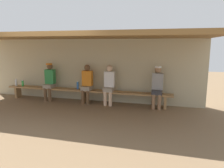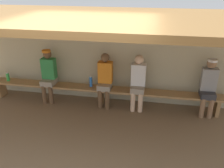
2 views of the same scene
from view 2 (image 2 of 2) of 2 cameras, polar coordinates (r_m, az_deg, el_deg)
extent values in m
plane|color=brown|center=(4.90, -6.61, -13.44)|extent=(24.00, 24.00, 0.00)
cube|color=#B7AD8C|center=(6.12, -1.76, 6.27)|extent=(8.00, 0.20, 2.20)
cube|color=brown|center=(4.62, -5.44, 15.10)|extent=(8.00, 2.80, 0.12)
cube|color=#9E7547|center=(5.96, -2.59, -1.15)|extent=(6.00, 0.36, 0.05)
cube|color=#9E7547|center=(7.15, -24.58, -1.01)|extent=(0.08, 0.29, 0.41)
cube|color=#9E7547|center=(6.06, -2.55, -3.11)|extent=(0.08, 0.29, 0.41)
cube|color=#9E7547|center=(6.12, 23.54, -4.99)|extent=(0.08, 0.29, 0.41)
cube|color=#333338|center=(5.90, 21.58, -2.18)|extent=(0.32, 0.40, 0.14)
cylinder|color=#8C6647|center=(5.87, 20.55, -5.34)|extent=(0.11, 0.11, 0.48)
cylinder|color=#8C6647|center=(5.91, 22.27, -5.44)|extent=(0.11, 0.11, 0.48)
cube|color=gray|center=(5.85, 21.94, 1.07)|extent=(0.34, 0.20, 0.52)
sphere|color=#8C6647|center=(5.72, 22.51, 4.47)|extent=(0.21, 0.21, 0.21)
cylinder|color=white|center=(5.66, 22.73, 5.20)|extent=(0.21, 0.21, 0.05)
cube|color=gray|center=(6.33, -14.68, 0.54)|extent=(0.32, 0.40, 0.14)
cylinder|color=brown|center=(6.35, -15.73, -2.37)|extent=(0.11, 0.11, 0.48)
cylinder|color=brown|center=(6.28, -14.25, -2.52)|extent=(0.11, 0.11, 0.48)
cube|color=#2D8442|center=(6.27, -14.70, 3.59)|extent=(0.34, 0.20, 0.52)
sphere|color=brown|center=(6.16, -15.06, 6.81)|extent=(0.21, 0.21, 0.21)
cylinder|color=orange|center=(6.10, -15.31, 7.51)|extent=(0.21, 0.21, 0.05)
cube|color=gray|center=(5.88, -1.71, -0.47)|extent=(0.32, 0.40, 0.14)
cylinder|color=brown|center=(5.89, -2.86, -3.61)|extent=(0.11, 0.11, 0.48)
cylinder|color=brown|center=(5.85, -1.14, -3.76)|extent=(0.11, 0.11, 0.48)
cube|color=orange|center=(5.83, -1.59, 2.81)|extent=(0.34, 0.20, 0.52)
sphere|color=brown|center=(5.70, -1.63, 6.27)|extent=(0.21, 0.21, 0.21)
cube|color=gray|center=(5.78, 6.08, -1.06)|extent=(0.32, 0.40, 0.14)
cylinder|color=beige|center=(5.77, 4.93, -4.27)|extent=(0.11, 0.11, 0.48)
cylinder|color=beige|center=(5.76, 6.71, -4.41)|extent=(0.11, 0.11, 0.48)
cube|color=white|center=(5.72, 6.29, 2.26)|extent=(0.34, 0.20, 0.52)
sphere|color=beige|center=(5.60, 6.46, 5.78)|extent=(0.21, 0.21, 0.21)
cylinder|color=green|center=(6.88, -23.40, 1.52)|extent=(0.08, 0.08, 0.21)
cylinder|color=white|center=(6.83, -23.56, 2.43)|extent=(0.06, 0.06, 0.02)
cylinder|color=blue|center=(6.00, -5.01, 0.54)|extent=(0.08, 0.08, 0.25)
cylinder|color=white|center=(5.94, -5.06, 1.77)|extent=(0.05, 0.05, 0.02)
camera|label=1|loc=(2.38, 132.74, -42.16)|focal=34.04mm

